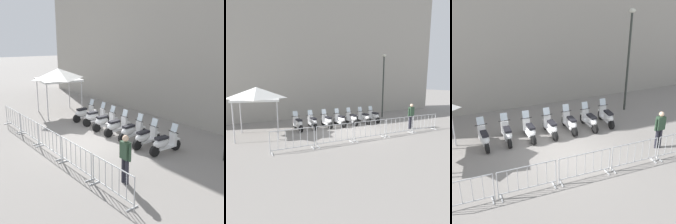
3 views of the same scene
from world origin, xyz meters
The scene contains 17 objects.
ground_plane centered at (0.00, 0.00, 0.00)m, with size 120.00×120.00×0.00m, color gray.
building_facade centered at (-1.13, 6.99, 7.13)m, with size 28.00×2.40×14.25m, color #9E998E.
motorcycle_0 centered at (-3.35, 1.29, 0.45)m, with size 0.69×1.71×1.24m.
motorcycle_1 centered at (-2.35, 1.50, 0.45)m, with size 0.61×1.72×1.24m.
motorcycle_2 centered at (-1.30, 1.57, 0.45)m, with size 0.66×1.72×1.24m.
motorcycle_3 centered at (-0.27, 1.72, 0.45)m, with size 0.67×1.72×1.24m.
motorcycle_4 centered at (0.74, 1.95, 0.45)m, with size 0.64×1.72×1.24m.
motorcycle_5 centered at (1.77, 2.05, 0.45)m, with size 0.67×1.71×1.24m.
motorcycle_6 centered at (2.77, 2.30, 0.45)m, with size 0.57×1.73×1.24m.
barrier_segment_0 centered at (-3.99, -2.64, 0.52)m, with size 2.07×0.74×1.07m.
barrier_segment_1 centered at (-1.84, -2.30, 0.52)m, with size 2.07×0.74×1.07m.
barrier_segment_2 centered at (0.31, -1.95, 0.52)m, with size 2.07×0.74×1.07m.
barrier_segment_3 centered at (2.47, -1.60, 0.52)m, with size 2.07×0.74×1.07m.
barrier_segment_4 centered at (4.62, -1.25, 0.52)m, with size 2.07×0.74×1.07m.
street_lamp centered at (4.52, 4.00, 3.40)m, with size 0.36×0.36×5.61m.
officer_near_row_end centered at (4.14, -0.48, 0.98)m, with size 0.55×0.27×1.73m.
canopy_tent centered at (-5.73, 0.59, 2.52)m, with size 2.45×2.45×2.91m.
Camera 2 is at (-4.61, -11.52, 3.18)m, focal length 31.13 mm.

